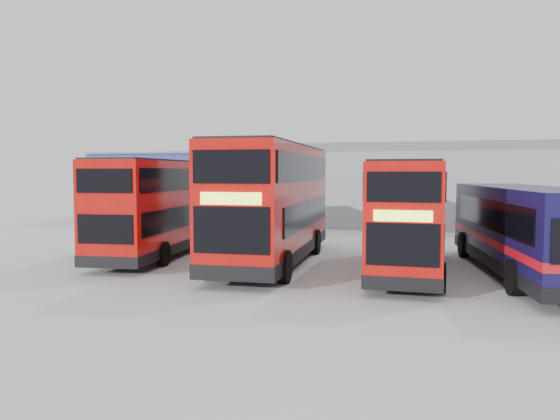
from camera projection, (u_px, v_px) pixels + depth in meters
The scene contains 8 objects.
ground_plane at pixel (321, 267), 21.18m from camera, with size 120.00×120.00×0.00m, color #B0B0AA.
office_block at pixel (186, 187), 41.96m from camera, with size 12.30×8.32×5.12m.
maintenance_shed at pixel (487, 188), 38.19m from camera, with size 30.50×12.00×5.89m.
double_decker_left at pixel (160, 208), 23.96m from camera, with size 3.32×10.14×4.22m.
double_decker_centre at pixel (273, 204), 22.05m from camera, with size 3.28×11.46×4.80m.
double_decker_right at pixel (410, 218), 20.04m from camera, with size 2.55×9.68×4.07m.
single_decker_blue at pixel (525, 232), 19.34m from camera, with size 4.22×11.95×3.18m.
panel_van at pixel (150, 208), 36.03m from camera, with size 4.05×5.90×2.41m.
Camera 1 is at (3.92, -20.66, 3.70)m, focal length 35.00 mm.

